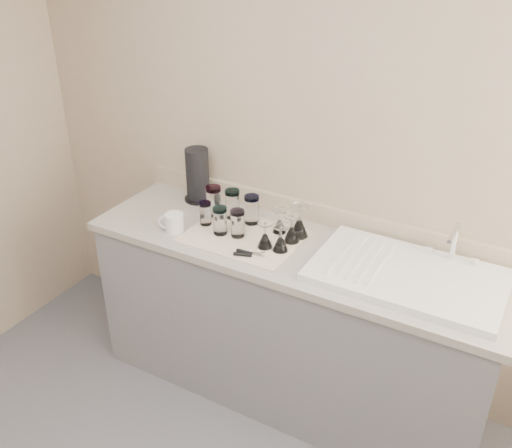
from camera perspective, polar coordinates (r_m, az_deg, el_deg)
The scene contains 18 objects.
room_envelope at distance 1.55m, azimuth -15.46°, elevation -1.29°, with size 3.54×3.50×2.52m.
counter_unit at distance 2.98m, azimuth 3.48°, elevation -9.69°, with size 2.06×0.62×0.90m.
sink_unit at distance 2.57m, azimuth 14.94°, elevation -4.93°, with size 0.82×0.50×0.22m.
dish_towel at distance 2.80m, azimuth -1.22°, elevation -1.21°, with size 0.55×0.42×0.01m, color white.
tumbler_teal at distance 2.96m, azimuth -4.26°, elevation 2.32°, with size 0.08×0.08×0.16m.
tumbler_cyan at distance 2.94m, azimuth -2.37°, elevation 2.04°, with size 0.08×0.08×0.15m.
tumbler_purple at distance 2.88m, azimuth -0.43°, elevation 1.47°, with size 0.08×0.08×0.15m.
tumbler_magenta at distance 2.89m, azimuth -5.08°, elevation 1.09°, with size 0.06×0.06×0.12m.
tumbler_blue at distance 2.79m, azimuth -3.62°, elevation 0.35°, with size 0.07×0.07×0.14m.
tumbler_lavender at distance 2.76m, azimuth -1.85°, elevation 0.09°, with size 0.07×0.07×0.14m.
goblet_back_left at distance 2.81m, azimuth 2.36°, elevation -0.04°, with size 0.07×0.07×0.12m.
goblet_back_right at distance 2.78m, azimuth 4.33°, elevation -0.17°, with size 0.09×0.09×0.16m.
goblet_front_left at distance 2.68m, azimuth 0.90°, elevation -1.48°, with size 0.07×0.07×0.13m.
goblet_front_right at distance 2.66m, azimuth 2.45°, elevation -1.80°, with size 0.07×0.07×0.13m.
goblet_extra at distance 2.74m, azimuth 3.59°, elevation -0.85°, with size 0.08×0.08×0.14m.
can_opener at distance 2.63m, azimuth -0.64°, elevation -3.05°, with size 0.14×0.07×0.02m.
white_mug at distance 2.86m, azimuth -8.22°, elevation 0.12°, with size 0.14×0.12×0.10m.
paper_towel_roll at distance 3.13m, azimuth -5.86°, elevation 4.85°, with size 0.16×0.16×0.30m.
Camera 1 is at (0.99, -0.92, 2.30)m, focal length 40.00 mm.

